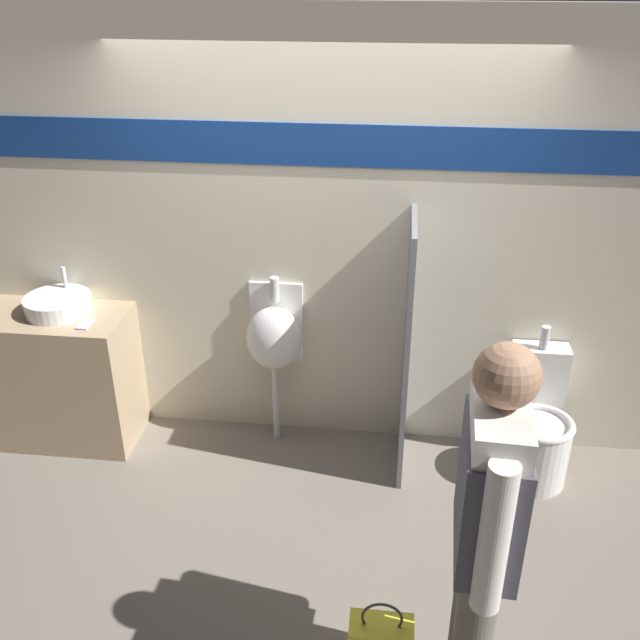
{
  "coord_description": "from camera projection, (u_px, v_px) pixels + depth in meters",
  "views": [
    {
      "loc": [
        0.41,
        -3.42,
        2.92
      ],
      "look_at": [
        0.0,
        0.17,
        1.05
      ],
      "focal_mm": 40.0,
      "sensor_mm": 36.0,
      "label": 1
    }
  ],
  "objects": [
    {
      "name": "sink_counter",
      "position": [
        60.0,
        377.0,
        4.65
      ],
      "size": [
        0.96,
        0.5,
        0.91
      ],
      "color": "tan",
      "rests_on": "ground_plane"
    },
    {
      "name": "person_in_vest",
      "position": [
        487.0,
        517.0,
        2.68
      ],
      "size": [
        0.25,
        0.62,
        1.77
      ],
      "rotation": [
        0.0,
        0.0,
        1.52
      ],
      "color": "#666056",
      "rests_on": "ground_plane"
    },
    {
      "name": "display_wall",
      "position": [
        328.0,
        242.0,
        4.31
      ],
      "size": [
        4.51,
        0.07,
        2.7
      ],
      "color": "beige",
      "rests_on": "ground_plane"
    },
    {
      "name": "cell_phone",
      "position": [
        85.0,
        324.0,
        4.32
      ],
      "size": [
        0.07,
        0.14,
        0.01
      ],
      "color": "#B7B7BC",
      "rests_on": "sink_counter"
    },
    {
      "name": "toilet",
      "position": [
        537.0,
        431.0,
        4.36
      ],
      "size": [
        0.4,
        0.56,
        0.93
      ],
      "color": "white",
      "rests_on": "ground_plane"
    },
    {
      "name": "divider_near_counter",
      "position": [
        406.0,
        351.0,
        4.23
      ],
      "size": [
        0.03,
        0.56,
        1.63
      ],
      "color": "slate",
      "rests_on": "ground_plane"
    },
    {
      "name": "urinal_near_counter",
      "position": [
        274.0,
        338.0,
        4.49
      ],
      "size": [
        0.36,
        0.25,
        1.14
      ],
      "color": "silver",
      "rests_on": "ground_plane"
    },
    {
      "name": "ground_plane",
      "position": [
        317.0,
        483.0,
        4.4
      ],
      "size": [
        16.0,
        16.0,
        0.0
      ],
      "primitive_type": "plane",
      "color": "#70665B"
    },
    {
      "name": "sink_basin",
      "position": [
        58.0,
        304.0,
        4.46
      ],
      "size": [
        0.41,
        0.41,
        0.25
      ],
      "color": "white",
      "rests_on": "sink_counter"
    }
  ]
}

